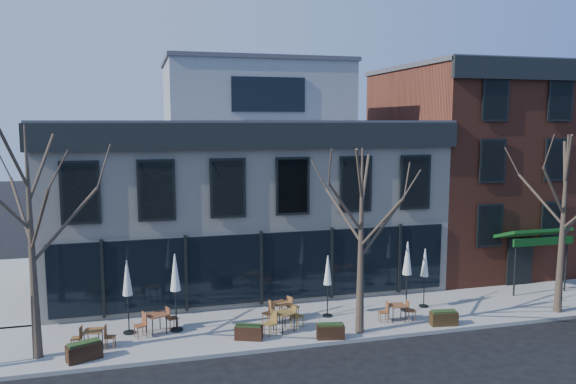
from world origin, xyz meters
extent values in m
plane|color=black|center=(0.00, 0.00, 0.00)|extent=(120.00, 120.00, 0.00)
cube|color=gray|center=(3.25, -2.15, 0.07)|extent=(33.50, 4.70, 0.15)
cube|color=gray|center=(-11.25, 6.00, 0.07)|extent=(4.50, 12.00, 0.15)
cube|color=beige|center=(0.00, 5.00, 4.00)|extent=(18.00, 10.00, 8.00)
cube|color=#47474C|center=(0.00, 5.00, 8.05)|extent=(18.30, 10.30, 0.30)
cube|color=black|center=(0.00, -0.12, 7.55)|extent=(18.30, 0.25, 1.10)
cube|color=black|center=(-9.12, 5.00, 7.55)|extent=(0.25, 10.30, 1.10)
cube|color=black|center=(0.00, -0.06, 1.90)|extent=(17.20, 0.12, 3.00)
cube|color=black|center=(-9.06, 4.00, 1.90)|extent=(0.12, 7.50, 3.00)
cube|color=gray|center=(1.00, 6.00, 9.60)|extent=(9.00, 6.50, 3.00)
cube|color=brown|center=(13.00, 5.00, 5.50)|extent=(8.00, 10.00, 11.00)
cube|color=#47474C|center=(13.00, 5.00, 11.05)|extent=(8.20, 10.20, 0.25)
cube|color=black|center=(13.00, -0.12, 10.60)|extent=(8.20, 0.25, 1.00)
cube|color=#0D3D13|center=(13.00, -0.85, 2.90)|extent=(3.20, 1.66, 0.67)
cube|color=black|center=(13.00, -0.05, 1.25)|extent=(1.40, 0.10, 2.50)
cone|color=#382B21|center=(-8.50, -3.20, 4.11)|extent=(0.34, 0.34, 7.92)
cylinder|color=#382B21|center=(-7.43, -3.01, 4.68)|extent=(2.23, 0.50, 2.48)
cylinder|color=#382B21|center=(-8.95, -2.23, 5.14)|extent=(1.03, 2.05, 2.14)
cylinder|color=#382B21|center=(-8.05, -4.16, 5.05)|extent=(1.03, 2.04, 2.28)
cone|color=#382B21|center=(3.00, -3.90, 3.67)|extent=(0.34, 0.34, 7.04)
cylinder|color=#382B21|center=(3.95, -3.73, 4.18)|extent=(2.00, 0.46, 2.21)
cylinder|color=#382B21|center=(2.60, -3.04, 4.59)|extent=(0.93, 1.84, 1.91)
cylinder|color=#382B21|center=(2.25, -4.17, 5.04)|extent=(1.61, 0.68, 1.97)
cylinder|color=#382B21|center=(3.40, -4.76, 4.51)|extent=(0.93, 1.83, 2.03)
cone|color=#382B21|center=(12.00, -3.90, 3.89)|extent=(0.34, 0.34, 7.48)
cylinder|color=#382B21|center=(11.57, -2.99, 4.86)|extent=(0.98, 1.94, 2.03)
cylinder|color=#382B21|center=(11.20, -4.19, 5.35)|extent=(1.71, 0.71, 2.09)
cube|color=brown|center=(-6.71, -2.89, 0.80)|extent=(0.72, 0.72, 0.04)
cylinder|color=black|center=(-7.00, -3.10, 0.47)|extent=(0.04, 0.04, 0.64)
cylinder|color=black|center=(-6.51, -3.18, 0.47)|extent=(0.04, 0.04, 0.64)
cylinder|color=black|center=(-6.92, -2.60, 0.47)|extent=(0.04, 0.04, 0.64)
cylinder|color=black|center=(-6.43, -2.68, 0.47)|extent=(0.04, 0.04, 0.64)
cube|color=brown|center=(-4.51, -2.00, 0.88)|extent=(0.92, 0.92, 0.04)
cylinder|color=black|center=(-4.66, -2.37, 0.51)|extent=(0.04, 0.04, 0.72)
cylinder|color=black|center=(-4.14, -2.15, 0.51)|extent=(0.04, 0.04, 0.72)
cylinder|color=black|center=(-4.87, -1.85, 0.51)|extent=(0.04, 0.04, 0.72)
cylinder|color=black|center=(-4.36, -1.64, 0.51)|extent=(0.04, 0.04, 0.72)
cube|color=brown|center=(0.23, -3.05, 0.88)|extent=(0.93, 0.93, 0.04)
cylinder|color=black|center=(0.08, -3.42, 0.51)|extent=(0.04, 0.04, 0.72)
cylinder|color=black|center=(0.60, -3.20, 0.51)|extent=(0.04, 0.04, 0.72)
cylinder|color=black|center=(-0.14, -2.90, 0.51)|extent=(0.04, 0.04, 0.72)
cylinder|color=black|center=(0.38, -2.68, 0.51)|extent=(0.04, 0.04, 0.72)
cube|color=brown|center=(0.40, -1.91, 0.87)|extent=(0.90, 0.90, 0.04)
cylinder|color=black|center=(0.26, -2.27, 0.50)|extent=(0.04, 0.04, 0.71)
cylinder|color=black|center=(0.76, -2.05, 0.50)|extent=(0.04, 0.04, 0.71)
cylinder|color=black|center=(0.04, -1.77, 0.50)|extent=(0.04, 0.04, 0.71)
cylinder|color=black|center=(0.54, -1.55, 0.50)|extent=(0.04, 0.04, 0.71)
cube|color=brown|center=(4.92, -3.17, 0.81)|extent=(0.70, 0.70, 0.04)
cylinder|color=black|center=(4.64, -3.39, 0.47)|extent=(0.04, 0.04, 0.65)
cylinder|color=black|center=(5.14, -3.45, 0.47)|extent=(0.04, 0.04, 0.65)
cylinder|color=black|center=(4.70, -2.89, 0.47)|extent=(0.04, 0.04, 0.65)
cylinder|color=black|center=(5.20, -2.95, 0.47)|extent=(0.04, 0.04, 0.65)
cylinder|color=black|center=(-5.52, -1.73, 0.18)|extent=(0.45, 0.45, 0.06)
cylinder|color=black|center=(-5.52, -1.73, 1.29)|extent=(0.05, 0.05, 2.27)
cone|color=beige|center=(-5.52, -1.73, 2.32)|extent=(0.37, 0.37, 1.34)
cylinder|color=black|center=(-3.75, -1.93, 0.18)|extent=(0.48, 0.48, 0.07)
cylinder|color=black|center=(-3.75, -1.93, 1.36)|extent=(0.06, 0.06, 2.42)
cone|color=silver|center=(-3.75, -1.93, 2.46)|extent=(0.40, 0.40, 1.43)
cylinder|color=black|center=(2.39, -1.91, 0.18)|extent=(0.41, 0.41, 0.06)
cylinder|color=black|center=(2.39, -1.91, 1.18)|extent=(0.05, 0.05, 2.06)
cone|color=white|center=(2.39, -1.91, 2.11)|extent=(0.34, 0.34, 1.22)
cylinder|color=black|center=(5.86, -2.11, 0.18)|extent=(0.48, 0.48, 0.07)
cylinder|color=black|center=(5.86, -2.11, 1.35)|extent=(0.05, 0.05, 2.40)
cone|color=silver|center=(5.86, -2.11, 2.44)|extent=(0.39, 0.39, 1.42)
cylinder|color=black|center=(6.83, -1.86, 0.18)|extent=(0.41, 0.41, 0.06)
cylinder|color=black|center=(6.83, -1.86, 1.18)|extent=(0.05, 0.05, 2.06)
cone|color=silver|center=(6.83, -1.86, 2.12)|extent=(0.34, 0.34, 1.22)
cube|color=black|center=(-6.94, -3.84, 0.44)|extent=(1.23, 0.85, 0.57)
cube|color=#1E3314|center=(-6.94, -3.84, 0.74)|extent=(1.09, 0.72, 0.09)
cube|color=black|center=(-1.23, -3.50, 0.40)|extent=(1.10, 0.75, 0.51)
cube|color=#1E3314|center=(-1.23, -3.50, 0.68)|extent=(0.97, 0.64, 0.08)
cube|color=black|center=(1.72, -4.20, 0.41)|extent=(1.09, 0.61, 0.51)
cube|color=#1E3314|center=(1.72, -4.20, 0.68)|extent=(0.97, 0.51, 0.08)
cube|color=#332311|center=(6.51, -4.05, 0.42)|extent=(1.11, 0.57, 0.53)
cube|color=#1E3314|center=(6.51, -4.05, 0.70)|extent=(0.99, 0.47, 0.09)
camera|label=1|loc=(-4.98, -23.09, 8.19)|focal=35.00mm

